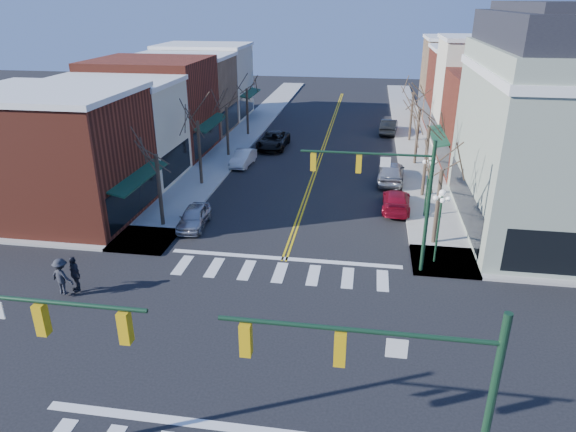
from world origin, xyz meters
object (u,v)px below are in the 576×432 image
at_px(lamppost_midblock, 428,175).
at_px(car_left_far, 273,140).
at_px(car_right_far, 389,126).
at_px(pedestrian_dark_b, 62,276).
at_px(car_left_near, 194,217).
at_px(car_right_near, 396,201).
at_px(lamppost_corner, 440,214).
at_px(pedestrian_dark_a, 75,274).
at_px(car_left_mid, 243,158).
at_px(car_right_mid, 391,172).

relative_size(lamppost_midblock, car_left_far, 0.79).
bearing_deg(car_right_far, pedestrian_dark_b, 71.10).
distance_m(car_left_near, pedestrian_dark_b, 9.66).
distance_m(lamppost_midblock, pedestrian_dark_b, 22.28).
bearing_deg(car_right_near, car_left_far, -49.36).
bearing_deg(car_right_far, car_left_near, 70.22).
xyz_separation_m(lamppost_midblock, pedestrian_dark_b, (-18.20, -12.71, -1.87)).
bearing_deg(pedestrian_dark_b, lamppost_corner, -147.21).
bearing_deg(pedestrian_dark_b, car_right_far, -100.68).
bearing_deg(car_left_near, car_left_far, 82.14).
bearing_deg(pedestrian_dark_a, lamppost_midblock, 73.01).
relative_size(lamppost_corner, car_left_mid, 1.08).
relative_size(lamppost_corner, car_left_far, 0.79).
bearing_deg(car_right_near, pedestrian_dark_b, 42.63).
bearing_deg(car_left_near, car_left_mid, 86.91).
relative_size(car_right_near, pedestrian_dark_b, 2.44).
relative_size(lamppost_midblock, car_left_mid, 1.08).
height_order(car_right_near, car_right_far, car_right_far).
height_order(car_right_near, pedestrian_dark_a, pedestrian_dark_a).
bearing_deg(lamppost_midblock, lamppost_corner, -90.00).
height_order(car_left_near, car_right_far, car_right_far).
xyz_separation_m(lamppost_midblock, car_left_mid, (-14.60, 9.48, -2.30)).
relative_size(car_left_mid, car_left_far, 0.73).
distance_m(lamppost_corner, car_right_near, 8.17).
xyz_separation_m(car_right_near, pedestrian_dark_a, (-15.94, -13.48, 0.41)).
bearing_deg(car_left_far, lamppost_corner, -57.88).
bearing_deg(pedestrian_dark_b, car_right_mid, -115.59).
bearing_deg(lamppost_midblock, car_right_mid, 106.20).
height_order(lamppost_midblock, pedestrian_dark_a, lamppost_midblock).
xyz_separation_m(lamppost_midblock, car_right_mid, (-2.01, 6.91, -2.11)).
relative_size(car_left_near, car_right_near, 0.85).
height_order(lamppost_midblock, car_left_near, lamppost_midblock).
relative_size(pedestrian_dark_a, pedestrian_dark_b, 0.99).
relative_size(lamppost_midblock, car_right_near, 0.95).
xyz_separation_m(pedestrian_dark_a, pedestrian_dark_b, (-0.46, -0.36, 0.01)).
distance_m(car_left_near, car_left_far, 19.21).
relative_size(car_left_mid, car_right_near, 0.88).
xyz_separation_m(car_left_near, car_right_near, (12.80, 4.89, -0.00)).
distance_m(car_left_far, car_right_far, 13.58).
bearing_deg(car_right_near, car_right_far, -87.53).
xyz_separation_m(lamppost_corner, car_right_far, (-1.80, 29.57, -2.19)).
relative_size(car_left_mid, pedestrian_dark_b, 2.14).
bearing_deg(car_right_near, lamppost_midblock, 150.34).
height_order(lamppost_midblock, car_right_far, lamppost_midblock).
xyz_separation_m(car_right_mid, car_right_far, (0.21, 16.16, -0.08)).
relative_size(car_right_mid, pedestrian_dark_b, 2.67).
distance_m(car_left_far, car_right_mid, 13.88).
height_order(car_left_mid, car_right_mid, car_right_mid).
relative_size(lamppost_corner, pedestrian_dark_a, 2.34).
bearing_deg(car_left_mid, car_right_near, -29.14).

